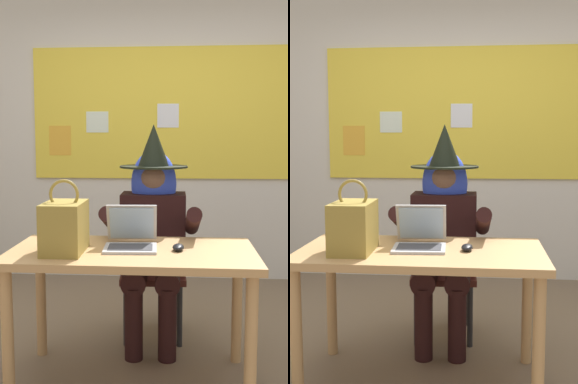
# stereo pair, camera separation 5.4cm
# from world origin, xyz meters

# --- Properties ---
(ground_plane) EXTENTS (24.00, 24.00, 0.00)m
(ground_plane) POSITION_xyz_m (0.00, 0.00, 0.00)
(ground_plane) COLOR #75604C
(wall_back_bulletin) EXTENTS (6.34, 2.17, 2.61)m
(wall_back_bulletin) POSITION_xyz_m (0.00, 1.98, 1.32)
(wall_back_bulletin) COLOR silver
(wall_back_bulletin) RESTS_ON ground
(desk_main) EXTENTS (1.30, 0.68, 0.73)m
(desk_main) POSITION_xyz_m (-0.10, -0.00, 0.63)
(desk_main) COLOR tan
(desk_main) RESTS_ON ground
(chair_at_desk) EXTENTS (0.44, 0.44, 0.89)m
(chair_at_desk) POSITION_xyz_m (-0.02, 0.70, 0.50)
(chair_at_desk) COLOR #4C1E19
(chair_at_desk) RESTS_ON ground
(person_costumed) EXTENTS (0.59, 0.69, 1.41)m
(person_costumed) POSITION_xyz_m (-0.02, 0.57, 0.78)
(person_costumed) COLOR black
(person_costumed) RESTS_ON ground
(laptop) EXTENTS (0.29, 0.34, 0.22)m
(laptop) POSITION_xyz_m (-0.11, 0.06, 0.78)
(laptop) COLOR #B7B7BC
(laptop) RESTS_ON desk_main
(computer_mouse) EXTENTS (0.07, 0.11, 0.03)m
(computer_mouse) POSITION_xyz_m (0.15, -0.01, 0.75)
(computer_mouse) COLOR black
(computer_mouse) RESTS_ON desk_main
(handbag) EXTENTS (0.20, 0.30, 0.38)m
(handbag) POSITION_xyz_m (-0.44, -0.08, 0.87)
(handbag) COLOR olive
(handbag) RESTS_ON desk_main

